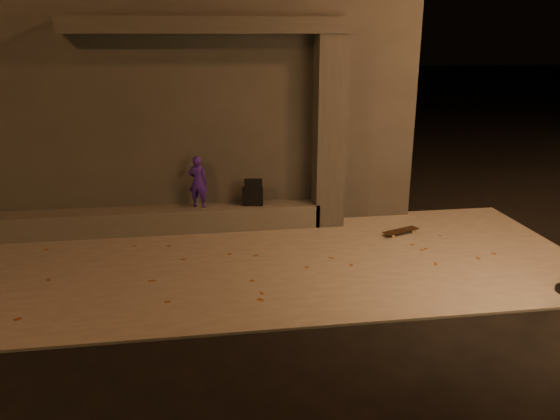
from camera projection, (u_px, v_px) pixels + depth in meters
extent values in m
plane|color=black|center=(265.00, 325.00, 7.14)|extent=(120.00, 120.00, 0.00)
cube|color=slate|center=(250.00, 263.00, 9.02)|extent=(11.00, 4.40, 0.04)
cube|color=#393734|center=(185.00, 82.00, 12.32)|extent=(9.00, 5.00, 5.20)
cube|color=#524F4A|center=(163.00, 220.00, 10.38)|extent=(6.00, 0.55, 0.45)
cube|color=#393734|center=(329.00, 133.00, 10.35)|extent=(0.55, 0.55, 3.60)
cube|color=#393734|center=(208.00, 25.00, 9.49)|extent=(5.00, 0.70, 0.28)
imported|color=#341692|center=(198.00, 182.00, 10.26)|extent=(0.42, 0.33, 0.99)
cube|color=black|center=(253.00, 197.00, 10.51)|extent=(0.42, 0.30, 0.32)
cube|color=black|center=(253.00, 183.00, 10.42)|extent=(0.34, 0.09, 0.23)
cube|color=black|center=(401.00, 230.00, 10.25)|extent=(0.76, 0.45, 0.02)
cylinder|color=tan|center=(408.00, 230.00, 10.44)|extent=(0.06, 0.05, 0.05)
cylinder|color=tan|center=(413.00, 232.00, 10.32)|extent=(0.06, 0.05, 0.05)
cylinder|color=tan|center=(388.00, 234.00, 10.20)|extent=(0.06, 0.05, 0.05)
cylinder|color=tan|center=(393.00, 236.00, 10.08)|extent=(0.06, 0.05, 0.05)
cube|color=#99999E|center=(411.00, 229.00, 10.37)|extent=(0.10, 0.16, 0.02)
cube|color=#99999E|center=(391.00, 234.00, 10.13)|extent=(0.10, 0.16, 0.02)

